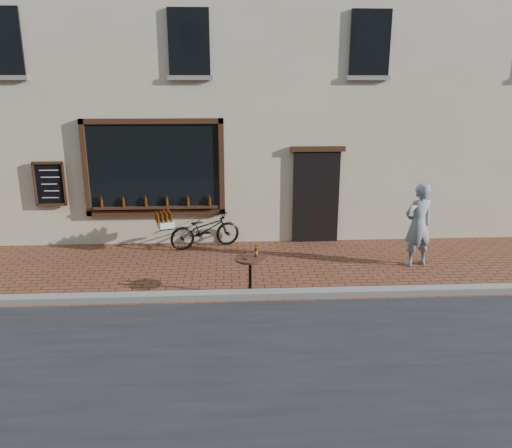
{
  "coord_description": "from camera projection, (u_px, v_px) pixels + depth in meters",
  "views": [
    {
      "loc": [
        -0.19,
        -8.1,
        3.76
      ],
      "look_at": [
        0.33,
        1.2,
        1.1
      ],
      "focal_mm": 35.0,
      "sensor_mm": 36.0,
      "label": 1
    }
  ],
  "objects": [
    {
      "name": "shop_building",
      "position": [
        233.0,
        35.0,
        13.69
      ],
      "size": [
        28.0,
        6.2,
        10.0
      ],
      "color": "beige",
      "rests_on": "ground"
    },
    {
      "name": "bistro_table",
      "position": [
        250.0,
        268.0,
        9.03
      ],
      "size": [
        0.55,
        0.55,
        0.95
      ],
      "color": "black",
      "rests_on": "ground"
    },
    {
      "name": "kerb",
      "position": [
        241.0,
        295.0,
        9.0
      ],
      "size": [
        90.0,
        0.25,
        0.12
      ],
      "primitive_type": "cube",
      "color": "slate",
      "rests_on": "ground"
    },
    {
      "name": "ground",
      "position": [
        241.0,
        303.0,
        8.82
      ],
      "size": [
        90.0,
        90.0,
        0.0
      ],
      "primitive_type": "plane",
      "color": "#56301B",
      "rests_on": "ground"
    },
    {
      "name": "cargo_bicycle",
      "position": [
        204.0,
        229.0,
        11.65
      ],
      "size": [
        1.98,
        1.11,
        0.93
      ],
      "rotation": [
        0.0,
        0.0,
        1.89
      ],
      "color": "black",
      "rests_on": "ground"
    },
    {
      "name": "pedestrian",
      "position": [
        418.0,
        225.0,
        10.4
      ],
      "size": [
        0.74,
        0.6,
        1.77
      ],
      "primitive_type": "imported",
      "rotation": [
        0.0,
        0.0,
        3.44
      ],
      "color": "slate",
      "rests_on": "ground"
    }
  ]
}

